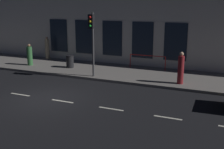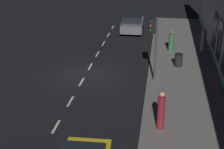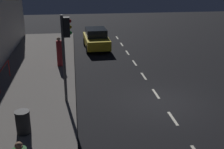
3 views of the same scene
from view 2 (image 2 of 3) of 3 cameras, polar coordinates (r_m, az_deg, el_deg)
ground_plane at (r=21.60m, az=-4.61°, el=-0.19°), size 60.00×60.00×0.00m
sidewalk at (r=21.11m, az=12.15°, el=-1.01°), size 4.50×32.00×0.15m
lane_centre_line at (r=20.71m, az=-5.23°, el=-1.26°), size 0.12×27.20×0.01m
traffic_light at (r=19.64m, az=7.24°, el=6.41°), size 0.47×0.32×3.94m
parked_car_1 at (r=31.21m, az=3.51°, el=8.75°), size 2.08×4.25×1.58m
pedestrian_0 at (r=25.78m, az=10.06°, el=5.49°), size 0.54×0.54×1.57m
pedestrian_1 at (r=26.03m, az=15.31°, el=5.51°), size 0.48×0.48×1.83m
pedestrian_2 at (r=15.45m, az=8.35°, el=-6.25°), size 0.47×0.47×1.84m
trash_bin at (r=22.92m, az=11.27°, el=2.43°), size 0.55×0.55×0.88m
red_railing at (r=18.23m, az=17.27°, el=-2.73°), size 0.05×2.57×0.97m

